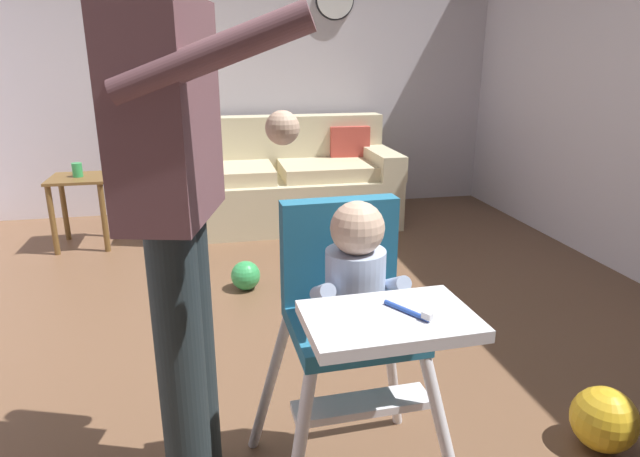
# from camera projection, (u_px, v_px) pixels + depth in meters

# --- Properties ---
(ground) EXTENTS (6.05, 7.17, 0.10)m
(ground) POSITION_uv_depth(u_px,v_px,m) (301.00, 378.00, 2.46)
(ground) COLOR brown
(wall_far) EXTENTS (5.25, 0.06, 2.52)m
(wall_far) POSITION_uv_depth(u_px,v_px,m) (245.00, 66.00, 4.69)
(wall_far) COLOR silver
(wall_far) RESTS_ON ground
(couch) EXTENTS (1.96, 0.86, 0.86)m
(couch) POSITION_uv_depth(u_px,v_px,m) (277.00, 183.00, 4.52)
(couch) COLOR beige
(couch) RESTS_ON ground
(high_chair) EXTENTS (0.63, 0.74, 0.98)m
(high_chair) POSITION_uv_depth(u_px,v_px,m) (353.00, 298.00, 1.56)
(high_chair) COLOR white
(high_chair) RESTS_ON ground
(adult_standing) EXTENTS (0.50, 0.58, 1.68)m
(adult_standing) POSITION_uv_depth(u_px,v_px,m) (176.00, 206.00, 1.50)
(adult_standing) COLOR #232E32
(adult_standing) RESTS_ON ground
(toy_ball) EXTENTS (0.23, 0.23, 0.23)m
(toy_ball) POSITION_uv_depth(u_px,v_px,m) (604.00, 419.00, 1.92)
(toy_ball) COLOR gold
(toy_ball) RESTS_ON ground
(toy_ball_second) EXTENTS (0.18, 0.18, 0.18)m
(toy_ball_second) POSITION_uv_depth(u_px,v_px,m) (246.00, 275.00, 3.25)
(toy_ball_second) COLOR green
(toy_ball_second) RESTS_ON ground
(side_table) EXTENTS (0.40, 0.40, 0.52)m
(side_table) POSITION_uv_depth(u_px,v_px,m) (81.00, 196.00, 3.93)
(side_table) COLOR brown
(side_table) RESTS_ON ground
(sippy_cup) EXTENTS (0.07, 0.07, 0.10)m
(sippy_cup) POSITION_uv_depth(u_px,v_px,m) (77.00, 170.00, 3.87)
(sippy_cup) COLOR green
(sippy_cup) RESTS_ON side_table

